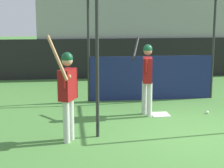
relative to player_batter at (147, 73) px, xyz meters
name	(u,v)px	position (x,y,z in m)	size (l,w,h in m)	color
ground_plane	(197,135)	(0.75, -1.60, -1.08)	(60.00, 60.00, 0.00)	#477F38
outfield_wall	(137,58)	(0.75, 5.27, -0.32)	(24.00, 0.12, 1.51)	black
bleacher_section	(129,28)	(0.75, 7.33, 0.71)	(7.60, 4.00, 3.59)	#9E9E99
batting_cage	(156,60)	(0.49, 1.07, 0.15)	(3.72, 3.15, 2.99)	#282828
home_plate	(160,114)	(0.36, -0.01, -1.07)	(0.44, 0.44, 0.02)	white
player_batter	(147,73)	(0.00, 0.00, 0.00)	(0.55, 0.95, 1.91)	silver
player_waiting	(68,88)	(-1.94, -1.67, 0.02)	(0.58, 0.83, 2.14)	silver
baseball	(207,112)	(1.57, -0.05, -1.04)	(0.07, 0.07, 0.07)	white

